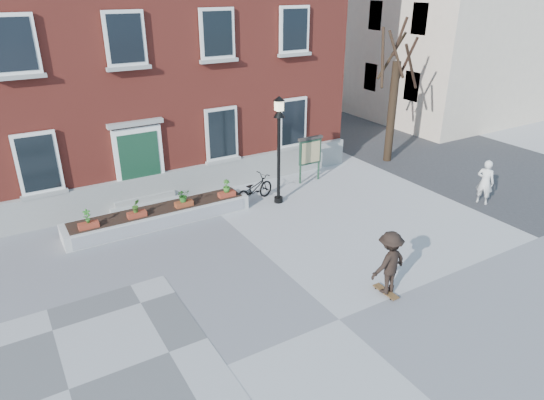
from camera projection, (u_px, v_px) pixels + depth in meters
ground at (339, 319)px, 11.66m from camera, size 100.00×100.00×0.00m
checker_patch at (69, 390)px, 9.64m from camera, size 6.00×6.00×0.01m
bicycle at (254, 189)px, 17.77m from camera, size 1.98×1.18×0.98m
parked_car at (297, 101)px, 30.42m from camera, size 2.54×4.11×1.28m
bystander at (485, 182)px, 17.49m from camera, size 0.58×0.71×1.67m
brick_building at (89, 14)px, 19.11m from camera, size 18.40×10.85×12.60m
planter_assembly at (160, 215)px, 16.23m from camera, size 6.20×1.12×1.15m
bare_tree at (393, 99)px, 21.00m from camera, size 1.83×1.83×6.16m
lamp_post at (279, 136)px, 16.88m from camera, size 0.40×0.40×3.93m
notice_board at (310, 152)px, 19.29m from camera, size 1.10×0.16×1.87m
skateboarder at (389, 263)px, 12.26m from camera, size 1.17×0.78×1.79m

